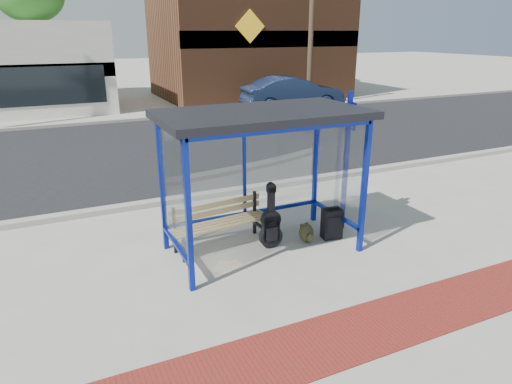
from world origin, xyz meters
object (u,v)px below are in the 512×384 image
guitar_bag (271,226)px  bench (220,221)px  suitcase (332,224)px  parked_car (293,94)px  backpack (307,233)px  fire_hydrant (324,98)px

guitar_bag → bench: bearing=154.4°
suitcase → parked_car: (6.33, 12.77, 0.51)m
guitar_bag → backpack: (0.68, -0.09, -0.25)m
suitcase → parked_car: bearing=71.7°
bench → suitcase: 2.05m
suitcase → parked_car: parked_car is taller
suitcase → bench: bearing=171.7°
bench → guitar_bag: size_ratio=1.60×
bench → parked_car: parked_car is taller
guitar_bag → parked_car: bearing=63.0°
bench → guitar_bag: guitar_bag is taller
guitar_bag → backpack: 0.73m
parked_car → fire_hydrant: size_ratio=7.19×
guitar_bag → suitcase: size_ratio=1.82×
guitar_bag → suitcase: guitar_bag is taller
bench → fire_hydrant: size_ratio=2.68×
backpack → parked_car: size_ratio=0.07×
bench → backpack: bearing=-25.6°
bench → guitar_bag: 0.90m
bench → guitar_bag: bearing=-35.2°
backpack → guitar_bag: bearing=164.7°
suitcase → backpack: 0.51m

